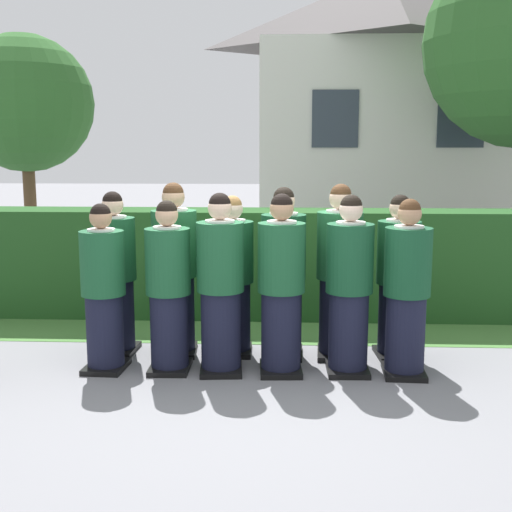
{
  "coord_description": "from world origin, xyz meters",
  "views": [
    {
      "loc": [
        0.29,
        -5.92,
        2.09
      ],
      "look_at": [
        0.0,
        0.27,
        1.05
      ],
      "focal_mm": 46.56,
      "sensor_mm": 36.0,
      "label": 1
    }
  ],
  "objects_px": {
    "student_rear_row_3": "(283,277)",
    "student_front_row_1": "(168,291)",
    "student_front_row_4": "(349,289)",
    "student_front_row_2": "(221,288)",
    "student_front_row_0": "(103,292)",
    "student_rear_row_2": "(233,279)",
    "student_rear_row_1": "(175,273)",
    "student_front_row_5": "(407,293)",
    "student_rear_row_4": "(339,275)",
    "student_rear_row_5": "(398,281)",
    "student_rear_row_0": "(115,277)",
    "student_front_row_3": "(281,289)"
  },
  "relations": [
    {
      "from": "student_front_row_4",
      "to": "student_rear_row_0",
      "type": "distance_m",
      "value": 2.35
    },
    {
      "from": "student_front_row_1",
      "to": "student_rear_row_2",
      "type": "height_order",
      "value": "student_rear_row_2"
    },
    {
      "from": "student_front_row_0",
      "to": "student_front_row_2",
      "type": "distance_m",
      "value": 1.09
    },
    {
      "from": "student_rear_row_0",
      "to": "student_rear_row_4",
      "type": "height_order",
      "value": "student_rear_row_4"
    },
    {
      "from": "student_front_row_2",
      "to": "student_front_row_4",
      "type": "distance_m",
      "value": 1.18
    },
    {
      "from": "student_front_row_1",
      "to": "student_front_row_2",
      "type": "xyz_separation_m",
      "value": [
        0.48,
        -0.01,
        0.04
      ]
    },
    {
      "from": "student_front_row_3",
      "to": "student_rear_row_5",
      "type": "bearing_deg",
      "value": 24.25
    },
    {
      "from": "student_rear_row_3",
      "to": "student_rear_row_4",
      "type": "xyz_separation_m",
      "value": [
        0.55,
        0.01,
        0.02
      ]
    },
    {
      "from": "student_rear_row_1",
      "to": "student_rear_row_4",
      "type": "distance_m",
      "value": 1.63
    },
    {
      "from": "student_rear_row_0",
      "to": "student_rear_row_5",
      "type": "height_order",
      "value": "student_rear_row_0"
    },
    {
      "from": "student_front_row_1",
      "to": "student_rear_row_4",
      "type": "relative_size",
      "value": 0.93
    },
    {
      "from": "student_rear_row_3",
      "to": "student_front_row_1",
      "type": "bearing_deg",
      "value": -154.77
    },
    {
      "from": "student_rear_row_1",
      "to": "student_rear_row_3",
      "type": "height_order",
      "value": "student_rear_row_1"
    },
    {
      "from": "student_front_row_1",
      "to": "student_rear_row_5",
      "type": "bearing_deg",
      "value": 13.23
    },
    {
      "from": "student_rear_row_3",
      "to": "student_front_row_0",
      "type": "bearing_deg",
      "value": -163.0
    },
    {
      "from": "student_rear_row_2",
      "to": "student_front_row_0",
      "type": "bearing_deg",
      "value": -154.19
    },
    {
      "from": "student_front_row_2",
      "to": "student_rear_row_2",
      "type": "relative_size",
      "value": 1.04
    },
    {
      "from": "student_rear_row_5",
      "to": "student_front_row_3",
      "type": "bearing_deg",
      "value": -155.75
    },
    {
      "from": "student_front_row_5",
      "to": "student_rear_row_3",
      "type": "relative_size",
      "value": 0.96
    },
    {
      "from": "student_front_row_2",
      "to": "student_rear_row_1",
      "type": "height_order",
      "value": "student_rear_row_1"
    },
    {
      "from": "student_front_row_3",
      "to": "student_rear_row_3",
      "type": "bearing_deg",
      "value": 88.26
    },
    {
      "from": "student_front_row_1",
      "to": "student_rear_row_1",
      "type": "height_order",
      "value": "student_rear_row_1"
    },
    {
      "from": "student_front_row_4",
      "to": "student_rear_row_2",
      "type": "distance_m",
      "value": 1.23
    },
    {
      "from": "student_front_row_2",
      "to": "student_rear_row_2",
      "type": "distance_m",
      "value": 0.56
    },
    {
      "from": "student_front_row_4",
      "to": "student_front_row_2",
      "type": "bearing_deg",
      "value": -178.13
    },
    {
      "from": "student_rear_row_0",
      "to": "student_rear_row_3",
      "type": "xyz_separation_m",
      "value": [
        1.69,
        -0.03,
        0.02
      ]
    },
    {
      "from": "student_front_row_4",
      "to": "student_front_row_5",
      "type": "xyz_separation_m",
      "value": [
        0.51,
        -0.05,
        -0.02
      ]
    },
    {
      "from": "student_rear_row_3",
      "to": "student_rear_row_5",
      "type": "bearing_deg",
      "value": 0.77
    },
    {
      "from": "student_front_row_2",
      "to": "student_front_row_5",
      "type": "bearing_deg",
      "value": -0.39
    },
    {
      "from": "student_front_row_0",
      "to": "student_rear_row_5",
      "type": "height_order",
      "value": "student_rear_row_5"
    },
    {
      "from": "student_front_row_1",
      "to": "student_front_row_2",
      "type": "height_order",
      "value": "student_front_row_2"
    },
    {
      "from": "student_front_row_5",
      "to": "student_rear_row_2",
      "type": "distance_m",
      "value": 1.72
    },
    {
      "from": "student_front_row_1",
      "to": "student_rear_row_1",
      "type": "distance_m",
      "value": 0.53
    },
    {
      "from": "student_front_row_3",
      "to": "student_rear_row_2",
      "type": "distance_m",
      "value": 0.74
    },
    {
      "from": "student_rear_row_2",
      "to": "student_rear_row_0",
      "type": "bearing_deg",
      "value": -179.0
    },
    {
      "from": "student_front_row_4",
      "to": "student_rear_row_5",
      "type": "relative_size",
      "value": 1.02
    },
    {
      "from": "student_rear_row_0",
      "to": "student_rear_row_5",
      "type": "xyz_separation_m",
      "value": [
        2.81,
        -0.02,
        -0.01
      ]
    },
    {
      "from": "student_rear_row_0",
      "to": "student_front_row_3",
      "type": "bearing_deg",
      "value": -17.53
    },
    {
      "from": "student_front_row_5",
      "to": "student_rear_row_4",
      "type": "xyz_separation_m",
      "value": [
        -0.57,
        0.52,
        0.05
      ]
    },
    {
      "from": "student_front_row_0",
      "to": "student_rear_row_5",
      "type": "relative_size",
      "value": 0.97
    },
    {
      "from": "student_rear_row_1",
      "to": "student_front_row_4",
      "type": "bearing_deg",
      "value": -16.31
    },
    {
      "from": "student_front_row_5",
      "to": "student_rear_row_1",
      "type": "bearing_deg",
      "value": 166.13
    },
    {
      "from": "student_rear_row_2",
      "to": "student_rear_row_3",
      "type": "xyz_separation_m",
      "value": [
        0.5,
        -0.05,
        0.04
      ]
    },
    {
      "from": "student_front_row_0",
      "to": "student_rear_row_2",
      "type": "xyz_separation_m",
      "value": [
        1.16,
        0.56,
        0.02
      ]
    },
    {
      "from": "student_rear_row_3",
      "to": "student_rear_row_2",
      "type": "bearing_deg",
      "value": 174.23
    },
    {
      "from": "student_rear_row_0",
      "to": "student_rear_row_5",
      "type": "distance_m",
      "value": 2.81
    },
    {
      "from": "student_front_row_4",
      "to": "student_rear_row_5",
      "type": "bearing_deg",
      "value": 42.87
    },
    {
      "from": "student_rear_row_5",
      "to": "student_rear_row_4",
      "type": "bearing_deg",
      "value": -179.3
    },
    {
      "from": "student_front_row_0",
      "to": "student_front_row_3",
      "type": "distance_m",
      "value": 1.65
    },
    {
      "from": "student_front_row_0",
      "to": "student_rear_row_1",
      "type": "bearing_deg",
      "value": 42.87
    }
  ]
}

